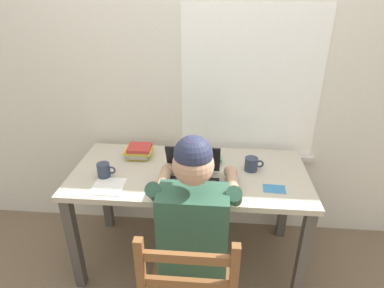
# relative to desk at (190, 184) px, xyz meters

# --- Properties ---
(ground_plane) EXTENTS (8.00, 8.00, 0.00)m
(ground_plane) POSITION_rel_desk_xyz_m (0.00, 0.00, -0.64)
(ground_plane) COLOR brown
(back_wall) EXTENTS (6.00, 0.08, 2.60)m
(back_wall) POSITION_rel_desk_xyz_m (0.01, 0.43, 0.66)
(back_wall) COLOR silver
(back_wall) RESTS_ON ground
(desk) EXTENTS (1.50, 0.70, 0.73)m
(desk) POSITION_rel_desk_xyz_m (0.00, 0.00, 0.00)
(desk) COLOR #BCB29E
(desk) RESTS_ON ground
(seated_person) EXTENTS (0.50, 0.60, 1.23)m
(seated_person) POSITION_rel_desk_xyz_m (0.07, -0.43, 0.03)
(seated_person) COLOR #2D5642
(seated_person) RESTS_ON ground
(laptop) EXTENTS (0.33, 0.32, 0.22)m
(laptop) POSITION_rel_desk_xyz_m (0.03, -0.14, 0.15)
(laptop) COLOR black
(laptop) RESTS_ON desk
(computer_mouse) EXTENTS (0.06, 0.10, 0.03)m
(computer_mouse) POSITION_rel_desk_xyz_m (0.27, -0.21, 0.11)
(computer_mouse) COLOR black
(computer_mouse) RESTS_ON desk
(coffee_mug_white) EXTENTS (0.12, 0.08, 0.09)m
(coffee_mug_white) POSITION_rel_desk_xyz_m (-0.10, 0.07, 0.14)
(coffee_mug_white) COLOR beige
(coffee_mug_white) RESTS_ON desk
(coffee_mug_dark) EXTENTS (0.12, 0.08, 0.09)m
(coffee_mug_dark) POSITION_rel_desk_xyz_m (0.39, 0.05, 0.14)
(coffee_mug_dark) COLOR #2D384C
(coffee_mug_dark) RESTS_ON desk
(coffee_mug_spare) EXTENTS (0.12, 0.08, 0.09)m
(coffee_mug_spare) POSITION_rel_desk_xyz_m (-0.52, -0.11, 0.14)
(coffee_mug_spare) COLOR #2D384C
(coffee_mug_spare) RESTS_ON desk
(book_stack_main) EXTENTS (0.19, 0.16, 0.08)m
(book_stack_main) POSITION_rel_desk_xyz_m (-0.37, 0.16, 0.14)
(book_stack_main) COLOR gold
(book_stack_main) RESTS_ON desk
(book_stack_side) EXTENTS (0.22, 0.15, 0.04)m
(book_stack_side) POSITION_rel_desk_xyz_m (0.09, 0.15, 0.12)
(book_stack_side) COLOR gold
(book_stack_side) RESTS_ON desk
(paper_pile_near_laptop) EXTENTS (0.19, 0.19, 0.01)m
(paper_pile_near_laptop) POSITION_rel_desk_xyz_m (-0.46, -0.22, 0.10)
(paper_pile_near_laptop) COLOR white
(paper_pile_near_laptop) RESTS_ON desk
(landscape_photo_print) EXTENTS (0.14, 0.10, 0.00)m
(landscape_photo_print) POSITION_rel_desk_xyz_m (0.51, -0.16, 0.10)
(landscape_photo_print) COLOR teal
(landscape_photo_print) RESTS_ON desk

